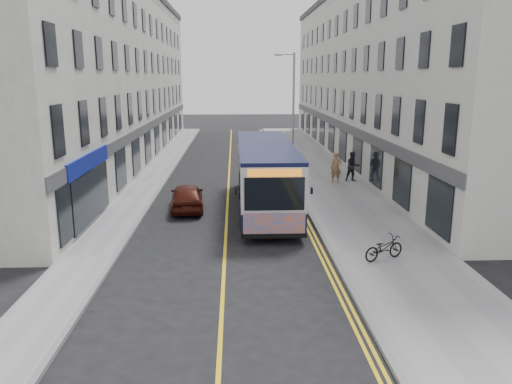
{
  "coord_description": "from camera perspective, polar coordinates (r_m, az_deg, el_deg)",
  "views": [
    {
      "loc": [
        0.42,
        -18.73,
        6.53
      ],
      "look_at": [
        1.32,
        2.45,
        1.6
      ],
      "focal_mm": 35.0,
      "sensor_mm": 36.0,
      "label": 1
    }
  ],
  "objects": [
    {
      "name": "ground",
      "position": [
        19.84,
        -3.53,
        -6.15
      ],
      "size": [
        140.0,
        140.0,
        0.0
      ],
      "primitive_type": "plane",
      "color": "black",
      "rests_on": "ground"
    },
    {
      "name": "pavement_east",
      "position": [
        31.94,
        8.14,
        1.27
      ],
      "size": [
        4.5,
        64.0,
        0.12
      ],
      "primitive_type": "cube",
      "color": "gray",
      "rests_on": "ground"
    },
    {
      "name": "pavement_west",
      "position": [
        31.87,
        -12.18,
        1.08
      ],
      "size": [
        2.0,
        64.0,
        0.12
      ],
      "primitive_type": "cube",
      "color": "gray",
      "rests_on": "ground"
    },
    {
      "name": "kerb_east",
      "position": [
        31.6,
        4.12,
        1.25
      ],
      "size": [
        0.18,
        64.0,
        0.13
      ],
      "primitive_type": "cube",
      "color": "slate",
      "rests_on": "ground"
    },
    {
      "name": "kerb_west",
      "position": [
        31.71,
        -10.4,
        1.11
      ],
      "size": [
        0.18,
        64.0,
        0.13
      ],
      "primitive_type": "cube",
      "color": "slate",
      "rests_on": "ground"
    },
    {
      "name": "road_centre_line",
      "position": [
        31.42,
        -3.15,
        1.08
      ],
      "size": [
        0.12,
        64.0,
        0.01
      ],
      "primitive_type": "cube",
      "color": "yellow",
      "rests_on": "ground"
    },
    {
      "name": "road_dbl_yellow_inner",
      "position": [
        31.57,
        3.31,
        1.14
      ],
      "size": [
        0.1,
        64.0,
        0.01
      ],
      "primitive_type": "cube",
      "color": "yellow",
      "rests_on": "ground"
    },
    {
      "name": "road_dbl_yellow_outer",
      "position": [
        31.59,
        3.67,
        1.14
      ],
      "size": [
        0.1,
        64.0,
        0.01
      ],
      "primitive_type": "cube",
      "color": "yellow",
      "rests_on": "ground"
    },
    {
      "name": "terrace_east",
      "position": [
        41.25,
        13.48,
        12.7
      ],
      "size": [
        6.0,
        46.0,
        13.0
      ],
      "primitive_type": "cube",
      "color": "silver",
      "rests_on": "ground"
    },
    {
      "name": "terrace_west",
      "position": [
        40.83,
        -16.17,
        12.55
      ],
      "size": [
        6.0,
        46.0,
        13.0
      ],
      "primitive_type": "cube",
      "color": "silver",
      "rests_on": "ground"
    },
    {
      "name": "streetlamp",
      "position": [
        33.01,
        4.15,
        9.33
      ],
      "size": [
        1.32,
        0.18,
        8.0
      ],
      "color": "#9B9DA4",
      "rests_on": "ground"
    },
    {
      "name": "city_bus",
      "position": [
        24.79,
        1.08,
        2.12
      ],
      "size": [
        2.66,
        11.42,
        3.32
      ],
      "color": "black",
      "rests_on": "ground"
    },
    {
      "name": "bicycle",
      "position": [
        18.47,
        14.41,
        -6.2
      ],
      "size": [
        1.76,
        1.23,
        0.88
      ],
      "primitive_type": "imported",
      "rotation": [
        0.0,
        0.0,
        2.01
      ],
      "color": "black",
      "rests_on": "pavement_east"
    },
    {
      "name": "pedestrian_near",
      "position": [
        30.94,
        9.15,
        2.73
      ],
      "size": [
        0.69,
        0.47,
        1.87
      ],
      "primitive_type": "imported",
      "rotation": [
        0.0,
        0.0,
        -0.03
      ],
      "color": "olive",
      "rests_on": "pavement_east"
    },
    {
      "name": "pedestrian_far",
      "position": [
        31.62,
        11.0,
        2.87
      ],
      "size": [
        0.97,
        0.79,
        1.86
      ],
      "primitive_type": "imported",
      "rotation": [
        0.0,
        0.0,
        0.1
      ],
      "color": "black",
      "rests_on": "pavement_east"
    },
    {
      "name": "car_white",
      "position": [
        42.57,
        0.64,
        5.11
      ],
      "size": [
        1.35,
        3.77,
        1.24
      ],
      "primitive_type": "imported",
      "rotation": [
        0.0,
        0.0,
        -0.01
      ],
      "color": "white",
      "rests_on": "ground"
    },
    {
      "name": "car_maroon",
      "position": [
        25.15,
        -7.89,
        -0.5
      ],
      "size": [
        1.91,
        4.07,
        1.35
      ],
      "primitive_type": "imported",
      "rotation": [
        0.0,
        0.0,
        3.23
      ],
      "color": "#43120B",
      "rests_on": "ground"
    }
  ]
}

